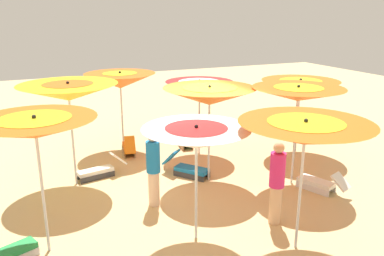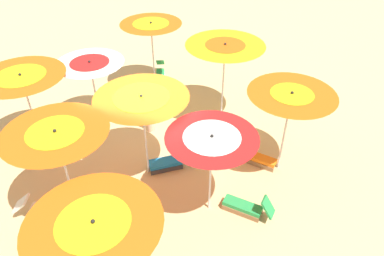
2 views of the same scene
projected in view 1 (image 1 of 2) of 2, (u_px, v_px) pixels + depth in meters
ground at (191, 185)px, 9.78m from camera, size 36.51×36.51×0.04m
beach_umbrella_0 at (35, 128)px, 6.43m from camera, size 2.00×2.00×2.50m
beach_umbrella_1 at (196, 138)px, 6.90m from camera, size 1.92×1.92×2.21m
beach_umbrella_2 at (305, 133)px, 6.56m from camera, size 2.24×2.24×2.40m
beach_umbrella_3 at (68, 92)px, 9.14m from camera, size 2.28×2.28×2.55m
beach_umbrella_4 at (209, 96)px, 9.42m from camera, size 2.22×2.22×2.42m
beach_umbrella_5 at (298, 94)px, 9.22m from camera, size 2.15×2.15×2.45m
beach_umbrella_6 at (120, 81)px, 11.71m from camera, size 2.09×2.09×2.39m
beach_umbrella_7 at (199, 88)px, 11.36m from camera, size 1.95×1.95×2.22m
beach_umbrella_8 at (300, 87)px, 11.45m from camera, size 2.23×2.23×2.24m
lounger_0 at (188, 168)px, 10.21m from camera, size 1.05×1.21×0.63m
lounger_1 at (183, 139)px, 12.56m from camera, size 0.45×1.22×0.66m
lounger_2 at (320, 183)px, 9.36m from camera, size 0.77×1.26×0.55m
lounger_3 at (2, 254)px, 6.61m from camera, size 1.34×0.80×0.58m
lounger_4 at (129, 148)px, 11.73m from camera, size 0.50×1.22×0.68m
lounger_5 at (100, 170)px, 10.13m from camera, size 1.31×0.55×0.59m
beachgoer_0 at (277, 182)px, 7.75m from camera, size 0.30×0.30×1.70m
beachgoer_1 at (153, 168)px, 8.48m from camera, size 0.30×0.30×1.68m
beach_ball at (201, 121)px, 14.81m from camera, size 0.30×0.30×0.30m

